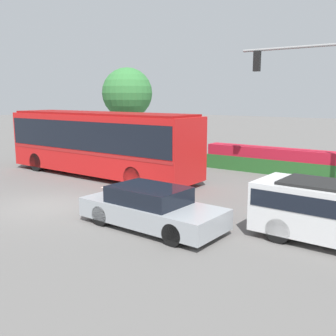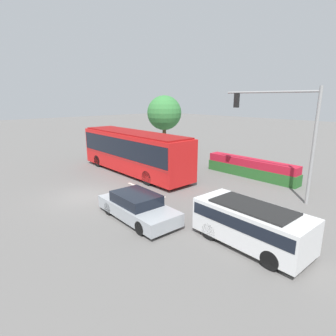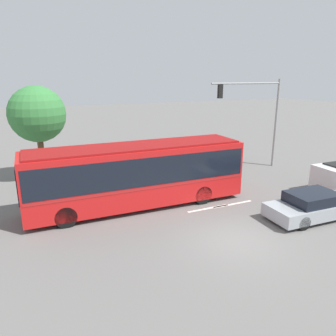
{
  "view_description": "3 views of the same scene",
  "coord_description": "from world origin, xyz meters",
  "views": [
    {
      "loc": [
        11.9,
        -8.98,
        4.06
      ],
      "look_at": [
        3.35,
        3.13,
        1.35
      ],
      "focal_mm": 41.76,
      "sensor_mm": 36.0,
      "label": 1
    },
    {
      "loc": [
        14.98,
        -7.12,
        5.84
      ],
      "look_at": [
        2.94,
        3.99,
        1.65
      ],
      "focal_mm": 29.38,
      "sensor_mm": 36.0,
      "label": 2
    },
    {
      "loc": [
        -7.72,
        -9.87,
        6.62
      ],
      "look_at": [
        -1.15,
        4.49,
        2.13
      ],
      "focal_mm": 34.49,
      "sensor_mm": 36.0,
      "label": 3
    }
  ],
  "objects": [
    {
      "name": "suv_left_lane",
      "position": [
        9.82,
        2.2,
        1.0
      ],
      "size": [
        4.7,
        2.17,
        1.71
      ],
      "rotation": [
        0.0,
        0.0,
        -0.04
      ],
      "color": "silver",
      "rests_on": "ground"
    },
    {
      "name": "lane_stripe_near",
      "position": [
        2.17,
        3.36,
        0.01
      ],
      "size": [
        2.4,
        0.16,
        0.01
      ],
      "primitive_type": "cube",
      "color": "silver",
      "rests_on": "ground"
    },
    {
      "name": "ground_plane",
      "position": [
        0.0,
        0.0,
        0.0
      ],
      "size": [
        140.0,
        140.0,
        0.0
      ],
      "primitive_type": "plane",
      "color": "slate"
    },
    {
      "name": "traffic_light_pole",
      "position": [
        8.01,
        8.59,
        4.34
      ],
      "size": [
        5.81,
        0.24,
        6.46
      ],
      "rotation": [
        0.0,
        0.0,
        3.14
      ],
      "color": "gray",
      "rests_on": "ground"
    },
    {
      "name": "flowering_hedge",
      "position": [
        4.43,
        11.17,
        0.68
      ],
      "size": [
        7.28,
        1.03,
        1.38
      ],
      "color": "#286028",
      "rests_on": "ground"
    },
    {
      "name": "lane_stripe_mid",
      "position": [
        0.66,
        3.41,
        0.01
      ],
      "size": [
        2.4,
        0.16,
        0.01
      ],
      "primitive_type": "cube",
      "color": "silver",
      "rests_on": "ground"
    },
    {
      "name": "city_bus",
      "position": [
        -2.52,
        5.33,
        1.87
      ],
      "size": [
        11.34,
        2.78,
        3.28
      ],
      "rotation": [
        0.0,
        0.0,
        3.12
      ],
      "color": "red",
      "rests_on": "ground"
    },
    {
      "name": "street_tree_left",
      "position": [
        -6.7,
        12.36,
        4.29
      ],
      "size": [
        3.56,
        3.56,
        6.1
      ],
      "color": "brown",
      "rests_on": "ground"
    },
    {
      "name": "sedan_foreground",
      "position": [
        4.66,
        0.35,
        0.62
      ],
      "size": [
        4.77,
        2.09,
        1.3
      ],
      "rotation": [
        0.0,
        0.0,
        -0.04
      ],
      "color": "#9EA3A8",
      "rests_on": "ground"
    }
  ]
}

